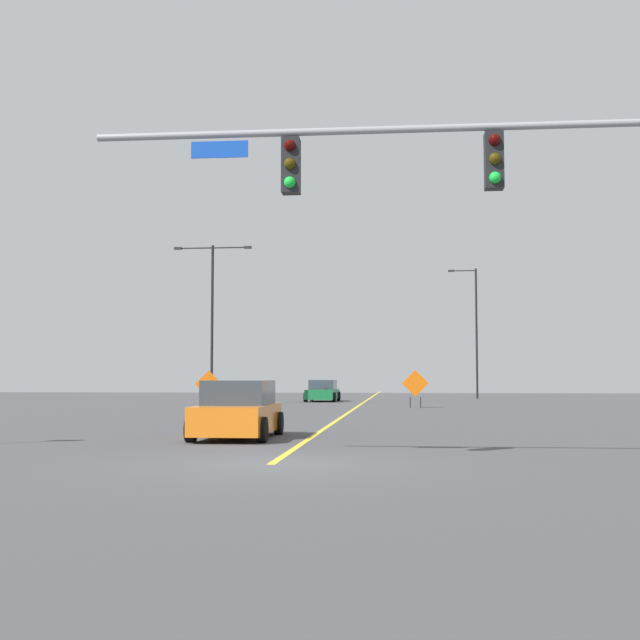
# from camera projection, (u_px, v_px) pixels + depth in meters

# --- Properties ---
(ground) EXTENTS (143.06, 143.06, 0.00)m
(ground) POSITION_uv_depth(u_px,v_px,m) (271.00, 465.00, 15.44)
(ground) COLOR #444447
(road_centre_stripe) EXTENTS (0.16, 79.48, 0.01)m
(road_centre_stripe) POSITION_uv_depth(u_px,v_px,m) (365.00, 402.00, 54.90)
(road_centre_stripe) COLOR yellow
(road_centre_stripe) RESTS_ON ground
(traffic_signal_assembly) EXTENTS (11.41, 0.44, 6.64)m
(traffic_signal_assembly) POSITION_uv_depth(u_px,v_px,m) (493.00, 192.00, 15.37)
(traffic_signal_assembly) COLOR gray
(traffic_signal_assembly) RESTS_ON ground
(street_lamp_far_left) EXTENTS (2.16, 0.24, 9.88)m
(street_lamp_far_left) POSITION_uv_depth(u_px,v_px,m) (475.00, 327.00, 63.51)
(street_lamp_far_left) COLOR black
(street_lamp_far_left) RESTS_ON ground
(street_lamp_near_right) EXTENTS (4.70, 0.24, 9.49)m
(street_lamp_near_right) POSITION_uv_depth(u_px,v_px,m) (212.00, 310.00, 49.82)
(street_lamp_near_right) COLOR black
(street_lamp_near_right) RESTS_ON ground
(construction_sign_left_shoulder) EXTENTS (1.10, 0.18, 1.89)m
(construction_sign_left_shoulder) POSITION_uv_depth(u_px,v_px,m) (209.00, 387.00, 33.67)
(construction_sign_left_shoulder) COLOR orange
(construction_sign_left_shoulder) RESTS_ON ground
(construction_sign_median_near) EXTENTS (1.41, 0.16, 2.00)m
(construction_sign_median_near) POSITION_uv_depth(u_px,v_px,m) (415.00, 385.00, 44.13)
(construction_sign_median_near) COLOR orange
(construction_sign_median_near) RESTS_ON ground
(car_green_approaching) EXTENTS (2.17, 4.28, 1.43)m
(car_green_approaching) POSITION_uv_depth(u_px,v_px,m) (323.00, 391.00, 55.86)
(car_green_approaching) COLOR #196B38
(car_green_approaching) RESTS_ON ground
(car_orange_far) EXTENTS (2.04, 4.25, 1.53)m
(car_orange_far) POSITION_uv_depth(u_px,v_px,m) (238.00, 411.00, 22.24)
(car_orange_far) COLOR orange
(car_orange_far) RESTS_ON ground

